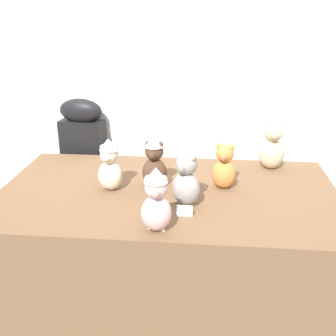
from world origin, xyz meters
TOP-DOWN VIEW (x-y plane):
  - wall_back at (0.00, 0.98)m, footprint 7.00×0.08m
  - display_table at (0.00, 0.25)m, footprint 1.67×0.95m
  - instrument_case at (-0.61, 0.86)m, footprint 0.29×0.16m
  - teddy_bear_blush at (-0.01, -0.13)m, footprint 0.13×0.11m
  - teddy_bear_ginger at (0.27, 0.31)m, footprint 0.13×0.12m
  - teddy_bear_cream at (-0.28, 0.24)m, footprint 0.13×0.11m
  - teddy_bear_ash at (0.10, 0.10)m, footprint 0.17×0.16m
  - teddy_bear_cocoa at (-0.07, 0.29)m, footprint 0.13×0.12m
  - teddy_bear_sand at (0.54, 0.61)m, footprint 0.14×0.12m
  - name_card_front_left at (0.10, -0.01)m, footprint 0.07×0.01m
  - name_card_front_middle at (-0.01, -0.14)m, footprint 0.07×0.02m

SIDE VIEW (x-z plane):
  - display_table at x=0.00m, z-range 0.00..0.70m
  - instrument_case at x=-0.61m, z-range 0.00..1.03m
  - name_card_front_left at x=0.10m, z-range 0.70..0.75m
  - name_card_front_middle at x=-0.01m, z-range 0.70..0.75m
  - teddy_bear_ginger at x=0.27m, z-range 0.70..0.93m
  - teddy_bear_ash at x=0.10m, z-range 0.70..0.95m
  - teddy_bear_sand at x=0.54m, z-range 0.70..0.96m
  - teddy_bear_cream at x=-0.28m, z-range 0.70..0.97m
  - teddy_bear_cocoa at x=-0.07m, z-range 0.70..0.97m
  - teddy_bear_blush at x=-0.01m, z-range 0.70..0.97m
  - wall_back at x=0.00m, z-range 0.00..2.60m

